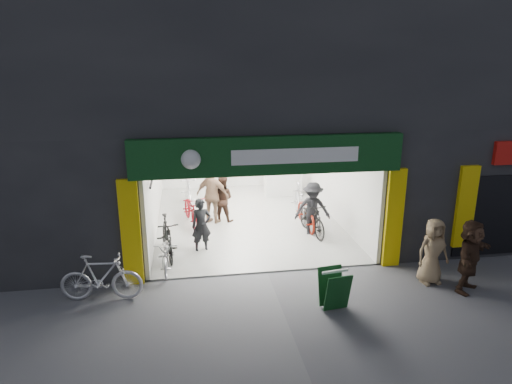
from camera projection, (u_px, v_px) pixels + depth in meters
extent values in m
plane|color=#56565B|center=(267.00, 273.00, 11.51)|extent=(60.00, 60.00, 0.00)
cube|color=#232326|center=(271.00, 40.00, 14.75)|extent=(16.00, 10.00, 4.50)
cube|color=#232326|center=(75.00, 168.00, 14.92)|extent=(5.00, 10.00, 3.50)
cube|color=#232326|center=(404.00, 156.00, 16.65)|extent=(6.00, 10.00, 3.50)
cube|color=#9E9E99|center=(246.00, 219.00, 15.29)|extent=(6.00, 8.00, 0.04)
cube|color=silver|center=(232.00, 149.00, 18.72)|extent=(6.00, 0.20, 3.20)
cube|color=silver|center=(153.00, 177.00, 14.40)|extent=(0.10, 8.00, 3.20)
cube|color=silver|center=(333.00, 170.00, 15.28)|extent=(0.10, 8.00, 3.20)
cube|color=white|center=(245.00, 122.00, 14.37)|extent=(6.00, 8.00, 0.10)
cube|color=black|center=(268.00, 141.00, 10.65)|extent=(6.00, 0.30, 0.30)
cube|color=#0C3512|center=(269.00, 155.00, 10.53)|extent=(6.40, 0.25, 0.90)
cube|color=white|center=(296.00, 156.00, 10.48)|extent=(3.00, 0.02, 0.35)
cube|color=yellow|center=(131.00, 233.00, 10.59)|extent=(0.45, 0.12, 2.60)
cube|color=yellow|center=(394.00, 218.00, 11.57)|extent=(0.45, 0.12, 2.60)
cube|color=yellow|center=(465.00, 207.00, 11.81)|extent=(0.50, 0.12, 2.20)
cube|color=black|center=(508.00, 215.00, 12.13)|extent=(3.00, 0.06, 2.20)
cylinder|color=black|center=(155.00, 165.00, 13.70)|extent=(0.06, 5.00, 0.06)
cube|color=silver|center=(283.00, 183.00, 17.79)|extent=(1.40, 0.60, 1.00)
cube|color=white|center=(260.00, 140.00, 11.74)|extent=(1.30, 0.35, 0.04)
cube|color=white|center=(250.00, 129.00, 13.44)|extent=(1.30, 0.35, 0.04)
cube|color=white|center=(242.00, 121.00, 15.15)|extent=(1.30, 0.35, 0.04)
cube|color=white|center=(236.00, 115.00, 16.85)|extent=(1.30, 0.35, 0.04)
imported|color=#B3B2B7|center=(167.00, 254.00, 11.58)|extent=(0.57, 1.63, 0.86)
imported|color=black|center=(167.00, 237.00, 12.29)|extent=(0.81, 1.93, 1.13)
imported|color=maroon|center=(191.00, 209.00, 14.72)|extent=(1.01, 2.01, 1.01)
imported|color=silver|center=(188.00, 191.00, 16.42)|extent=(0.65, 2.00, 1.19)
imported|color=black|center=(312.00, 218.00, 13.83)|extent=(0.76, 1.86, 1.09)
imported|color=maroon|center=(306.00, 212.00, 14.45)|extent=(0.68, 1.94, 1.02)
imported|color=#A8A8AD|center=(300.00, 201.00, 15.25)|extent=(0.75, 2.01, 1.18)
imported|color=silver|center=(101.00, 278.00, 10.09)|extent=(1.86, 0.69, 1.09)
imported|color=black|center=(201.00, 226.00, 12.58)|extent=(0.62, 0.48, 1.53)
imported|color=#331F17|center=(222.00, 199.00, 14.90)|extent=(0.91, 0.82, 1.54)
imported|color=black|center=(312.00, 209.00, 13.73)|extent=(1.14, 0.74, 1.66)
imported|color=#8F6D53|center=(213.00, 195.00, 14.64)|extent=(1.21, 0.97, 1.92)
imported|color=#937855|center=(433.00, 251.00, 10.81)|extent=(0.83, 0.58, 1.62)
imported|color=#3C281B|center=(470.00, 256.00, 10.42)|extent=(1.55, 1.43, 1.73)
cube|color=#0E3B16|center=(338.00, 293.00, 9.60)|extent=(0.58, 0.28, 0.85)
cube|color=#0E3B16|center=(330.00, 285.00, 9.94)|extent=(0.58, 0.28, 0.85)
cube|color=white|center=(335.00, 271.00, 9.65)|extent=(0.59, 0.13, 0.05)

